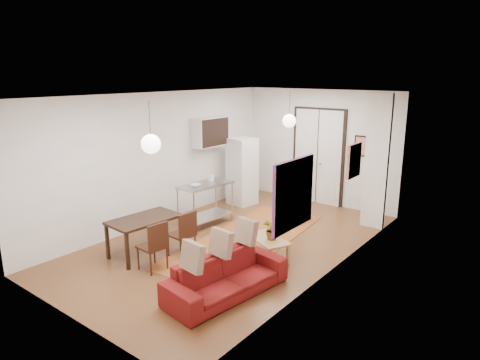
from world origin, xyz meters
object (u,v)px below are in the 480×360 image
Objects in this scene: fridge at (242,171)px; dining_chair_near at (185,229)px; dining_table at (144,222)px; dining_chair_far at (156,240)px; kitchen_counter at (206,198)px; black_side_chair at (300,196)px; coffee_table at (268,241)px; sofa at (227,276)px.

fridge is 3.38m from dining_chair_near.
dining_table is 1.52× the size of dining_chair_far.
fridge is 1.94× the size of dining_chair_far.
kitchen_counter is at bearing 96.06° from dining_table.
black_side_chair is (0.67, 3.06, 0.03)m from dining_chair_near.
kitchen_counter is 1.45× the size of dining_chair_near.
dining_table is at bearing -146.67° from coffee_table.
coffee_table is 1.54m from dining_chair_near.
dining_table is (-2.14, 0.22, 0.34)m from sofa.
dining_chair_near is 0.95× the size of black_side_chair.
kitchen_counter is at bearing 162.95° from coffee_table.
black_side_chair is at bearing 174.46° from dining_chair_far.
fridge reaches higher than dining_chair_near.
kitchen_counter reaches higher than black_side_chair.
fridge is 1.94× the size of dining_chair_near.
sofa is 1.17× the size of fridge.
dining_chair_far is at bearing -66.11° from fridge.
sofa is at bearing -5.88° from dining_table.
kitchen_counter is 2.30m from dining_chair_far.
dining_chair_near is (0.80, -1.46, -0.10)m from kitchen_counter.
dining_table is at bearing 92.12° from sofa.
coffee_table is 1.13× the size of dining_chair_near.
fridge reaches higher than dining_table.
coffee_table is at bearing 143.97° from dining_chair_far.
black_side_chair is at bearing 52.64° from kitchen_counter.
black_side_chair is (1.27, 3.50, -0.09)m from dining_table.
kitchen_counter is 1.66m from dining_chair_near.
dining_chair_near is (-1.54, 0.66, 0.21)m from sofa.
kitchen_counter reaches higher than dining_chair_near.
sofa is 3.17m from kitchen_counter.
dining_chair_near is at bearing 36.02° from dining_table.
dining_table reaches higher than coffee_table.
fridge is at bearing 105.16° from kitchen_counter.
dining_chair_near is at bearing -55.99° from kitchen_counter.
fridge reaches higher than coffee_table.
dining_chair_near is (1.10, -3.18, -0.35)m from fridge.
dining_chair_far is at bearing 4.62° from dining_chair_near.
dining_chair_far is at bearing 76.50° from black_side_chair.
dining_chair_far is (0.60, -0.26, -0.12)m from dining_table.
dining_chair_far is at bearing 99.62° from sofa.
dining_chair_near reaches higher than sofa.
kitchen_counter is at bearing 44.13° from black_side_chair.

